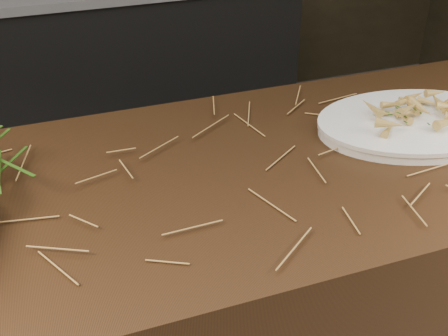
{
  "coord_description": "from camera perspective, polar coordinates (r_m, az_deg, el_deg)",
  "views": [
    {
      "loc": [
        -0.11,
        -0.6,
        1.52
      ],
      "look_at": [
        0.19,
        0.22,
        0.96
      ],
      "focal_mm": 45.0,
      "sensor_mm": 36.0,
      "label": 1
    }
  ],
  "objects": [
    {
      "name": "roasted_veg_heap",
      "position": [
        1.35,
        19.19,
        5.57
      ],
      "size": [
        0.25,
        0.19,
        0.05
      ],
      "primitive_type": null,
      "rotation": [
        0.0,
        0.0,
        -0.15
      ],
      "color": "#A68237",
      "rests_on": "serving_platter"
    },
    {
      "name": "straw_bedding",
      "position": [
        1.09,
        -10.62,
        -2.06
      ],
      "size": [
        1.4,
        0.6,
        0.02
      ],
      "primitive_type": null,
      "color": "#A6793D",
      "rests_on": "main_counter"
    },
    {
      "name": "serving_platter",
      "position": [
        1.36,
        18.91,
        4.15
      ],
      "size": [
        0.5,
        0.37,
        0.02
      ],
      "primitive_type": null,
      "rotation": [
        0.0,
        0.0,
        -0.15
      ],
      "color": "white",
      "rests_on": "main_counter"
    },
    {
      "name": "back_counter",
      "position": [
        3.02,
        -10.89,
        10.43
      ],
      "size": [
        1.82,
        0.62,
        0.84
      ],
      "color": "black",
      "rests_on": "ground"
    }
  ]
}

